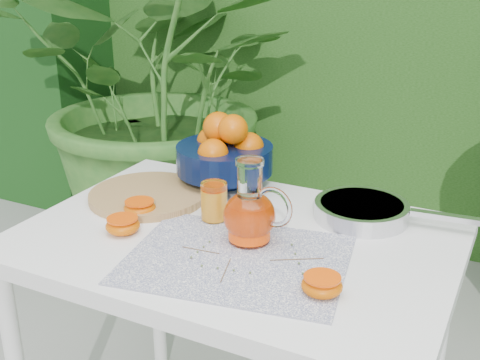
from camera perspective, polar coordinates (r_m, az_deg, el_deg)
The scene contains 10 objects.
potted_plant_left at distance 2.73m, azimuth -6.75°, elevation 8.78°, with size 1.60×1.60×1.60m, color #296221.
white_table at distance 1.45m, azimuth -0.36°, elevation -8.07°, with size 1.00×0.70×0.75m.
placemat at distance 1.30m, azimuth -0.28°, elevation -7.50°, with size 0.47×0.36×0.00m, color #0D154A.
cutting_board at distance 1.62m, azimuth -8.73°, elevation -1.44°, with size 0.31×0.31×0.02m, color #AA814C.
fruit_bowl at distance 1.67m, azimuth -1.40°, elevation 2.63°, with size 0.27×0.27×0.21m.
juice_pitcher at distance 1.35m, azimuth 0.98°, elevation -3.20°, with size 0.17×0.13×0.20m.
juice_tumbler at distance 1.46m, azimuth -2.47°, elevation -2.12°, with size 0.07×0.07×0.09m.
saute_pan at distance 1.51m, azimuth 11.57°, elevation -2.80°, with size 0.42×0.25×0.04m.
orange_halves at distance 1.37m, azimuth -5.17°, elevation -5.29°, with size 0.61×0.23×0.04m.
thyme_sprigs at distance 1.29m, azimuth 0.29°, elevation -7.52°, with size 0.30×0.21×0.01m.
Camera 1 is at (0.57, -1.13, 1.38)m, focal length 45.00 mm.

